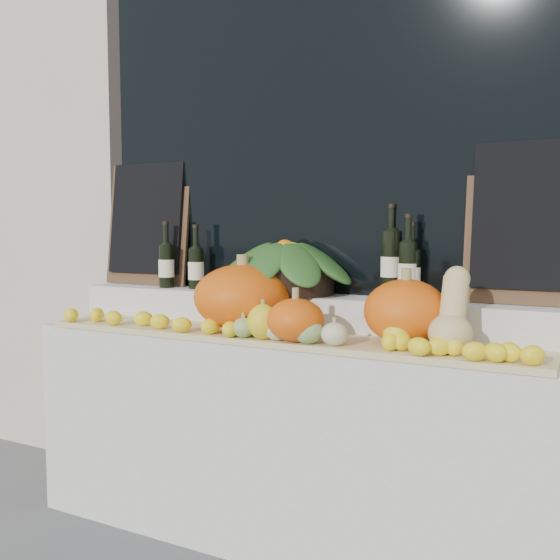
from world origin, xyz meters
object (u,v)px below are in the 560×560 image
at_px(produce_bowl, 285,266).
at_px(wine_bottle_tall, 391,263).
at_px(pumpkin_right, 406,312).
at_px(butternut_squash, 452,317).
at_px(pumpkin_left, 243,297).

relative_size(produce_bowl, wine_bottle_tall, 1.72).
distance_m(pumpkin_right, produce_bowl, 0.66).
xyz_separation_m(butternut_squash, wine_bottle_tall, (-0.34, 0.37, 0.16)).
bearing_deg(wine_bottle_tall, pumpkin_right, -62.72).
relative_size(pumpkin_left, butternut_squash, 1.40).
relative_size(pumpkin_left, produce_bowl, 0.61).
distance_m(butternut_squash, wine_bottle_tall, 0.52).
distance_m(pumpkin_right, wine_bottle_tall, 0.38).
bearing_deg(pumpkin_right, wine_bottle_tall, 117.28).
relative_size(pumpkin_left, pumpkin_right, 1.33).
bearing_deg(produce_bowl, butternut_squash, -19.28).
bearing_deg(pumpkin_right, pumpkin_left, -179.54).
bearing_deg(pumpkin_right, produce_bowl, 160.71).
distance_m(produce_bowl, wine_bottle_tall, 0.46).
relative_size(pumpkin_left, wine_bottle_tall, 1.05).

